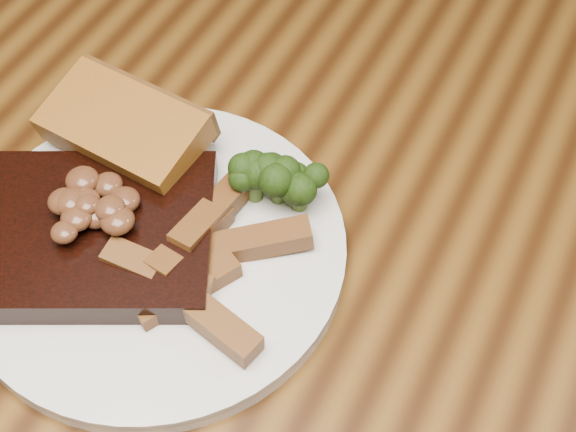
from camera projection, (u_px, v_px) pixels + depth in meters
name	position (u px, v px, depth m)	size (l,w,h in m)	color
dining_table	(274.00, 312.00, 0.67)	(1.60, 0.90, 0.75)	#553511
plate	(157.00, 251.00, 0.59)	(0.28, 0.28, 0.01)	silver
steak	(88.00, 235.00, 0.57)	(0.18, 0.14, 0.03)	black
steak_bone	(36.00, 303.00, 0.54)	(0.16, 0.02, 0.02)	beige
mushroom_pile	(85.00, 200.00, 0.56)	(0.07, 0.07, 0.03)	#502D19
garlic_bread	(128.00, 146.00, 0.62)	(0.12, 0.07, 0.03)	#8E5619
potato_wedges	(224.00, 267.00, 0.56)	(0.10, 0.10, 0.02)	brown
broccoli_cluster	(289.00, 182.00, 0.59)	(0.07, 0.07, 0.04)	#21350C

